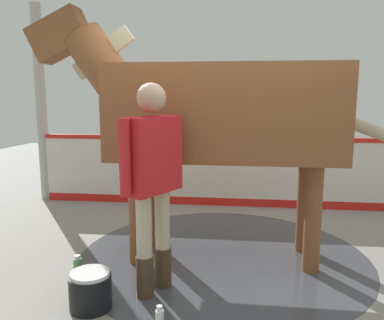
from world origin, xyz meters
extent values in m
cube|color=gray|center=(0.00, 0.00, -0.01)|extent=(16.00, 16.00, 0.02)
cylinder|color=#42444C|center=(0.09, -0.17, 0.00)|extent=(3.00, 3.00, 0.00)
cube|color=silver|center=(0.32, -2.06, 0.50)|extent=(5.68, 0.75, 0.99)
cube|color=red|center=(0.32, -2.06, 1.02)|extent=(5.68, 0.77, 0.06)
cube|color=red|center=(0.32, -2.06, 0.06)|extent=(5.68, 0.76, 0.12)
cylinder|color=#B7B2A8|center=(3.27, -1.79, 1.51)|extent=(0.16, 0.16, 3.03)
cube|color=brown|center=(0.09, -0.17, 1.50)|extent=(2.33, 1.18, 0.91)
cylinder|color=brown|center=(0.91, 0.18, 0.52)|extent=(0.16, 0.16, 1.05)
cylinder|color=brown|center=(0.97, -0.31, 0.52)|extent=(0.16, 0.16, 1.05)
cylinder|color=brown|center=(-0.78, -0.02, 0.52)|extent=(0.16, 0.16, 1.05)
cylinder|color=brown|center=(-0.72, -0.52, 0.52)|extent=(0.16, 0.16, 1.05)
cylinder|color=brown|center=(1.31, -0.02, 1.95)|extent=(0.81, 0.50, 0.85)
cube|color=#C6B793|center=(1.31, -0.02, 2.09)|extent=(0.65, 0.14, 0.52)
cube|color=brown|center=(1.74, 0.03, 2.26)|extent=(0.68, 0.36, 0.56)
cylinder|color=#C6B793|center=(-1.12, -0.32, 1.40)|extent=(0.71, 0.20, 0.35)
cylinder|color=#47331E|center=(0.50, 0.60, 0.18)|extent=(0.15, 0.15, 0.35)
cylinder|color=#C6B793|center=(0.50, 0.60, 0.62)|extent=(0.13, 0.13, 0.53)
cylinder|color=#47331E|center=(0.59, 0.81, 0.18)|extent=(0.15, 0.15, 0.35)
cylinder|color=#C6B793|center=(0.59, 0.81, 0.62)|extent=(0.13, 0.13, 0.53)
cube|color=red|center=(0.55, 0.71, 1.19)|extent=(0.40, 0.56, 0.62)
cylinder|color=red|center=(0.43, 0.42, 1.21)|extent=(0.09, 0.09, 0.59)
cylinder|color=red|center=(0.66, 0.99, 1.21)|extent=(0.09, 0.09, 0.59)
sphere|color=tan|center=(0.55, 0.71, 1.65)|extent=(0.24, 0.24, 0.24)
cylinder|color=black|center=(0.94, 1.10, 0.14)|extent=(0.34, 0.34, 0.27)
cylinder|color=white|center=(0.94, 1.10, 0.29)|extent=(0.31, 0.31, 0.03)
cylinder|color=white|center=(0.31, 1.28, 0.19)|extent=(0.04, 0.04, 0.04)
cylinder|color=#4CA559|center=(1.34, 0.60, 0.08)|extent=(0.08, 0.08, 0.16)
cylinder|color=white|center=(1.34, 0.60, 0.18)|extent=(0.06, 0.06, 0.04)
camera|label=1|loc=(-0.54, 3.74, 1.69)|focal=37.19mm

